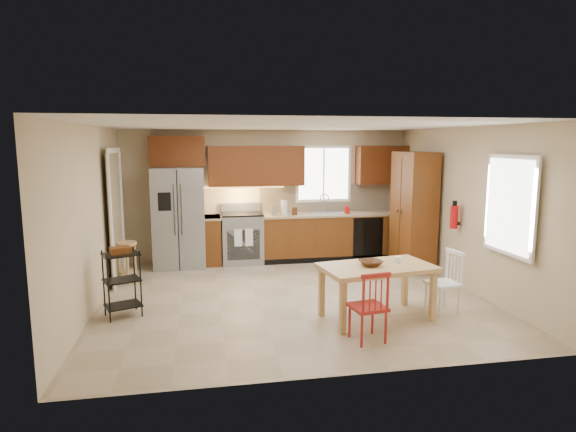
# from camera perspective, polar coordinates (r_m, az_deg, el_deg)

# --- Properties ---
(floor) EXTENTS (5.50, 5.50, 0.00)m
(floor) POSITION_cam_1_polar(r_m,az_deg,el_deg) (7.24, 0.49, -9.52)
(floor) COLOR tan
(floor) RESTS_ON ground
(ceiling) EXTENTS (5.50, 5.00, 0.02)m
(ceiling) POSITION_cam_1_polar(r_m,az_deg,el_deg) (6.88, 0.52, 10.68)
(ceiling) COLOR silver
(ceiling) RESTS_ON ground
(wall_back) EXTENTS (5.50, 0.02, 2.50)m
(wall_back) POSITION_cam_1_polar(r_m,az_deg,el_deg) (9.40, -2.35, 2.51)
(wall_back) COLOR #CCB793
(wall_back) RESTS_ON ground
(wall_front) EXTENTS (5.50, 0.02, 2.50)m
(wall_front) POSITION_cam_1_polar(r_m,az_deg,el_deg) (4.56, 6.41, -4.21)
(wall_front) COLOR #CCB793
(wall_front) RESTS_ON ground
(wall_left) EXTENTS (0.02, 5.00, 2.50)m
(wall_left) POSITION_cam_1_polar(r_m,az_deg,el_deg) (6.98, -22.26, -0.29)
(wall_left) COLOR #CCB793
(wall_left) RESTS_ON ground
(wall_right) EXTENTS (0.02, 5.00, 2.50)m
(wall_right) POSITION_cam_1_polar(r_m,az_deg,el_deg) (7.93, 20.42, 0.82)
(wall_right) COLOR #CCB793
(wall_right) RESTS_ON ground
(refrigerator) EXTENTS (0.92, 0.75, 1.82)m
(refrigerator) POSITION_cam_1_polar(r_m,az_deg,el_deg) (8.99, -12.79, -0.16)
(refrigerator) COLOR gray
(refrigerator) RESTS_ON floor
(range_stove) EXTENTS (0.76, 0.63, 0.92)m
(range_stove) POSITION_cam_1_polar(r_m,az_deg,el_deg) (9.15, -5.46, -2.70)
(range_stove) COLOR gray
(range_stove) RESTS_ON floor
(base_cabinet_narrow) EXTENTS (0.30, 0.60, 0.90)m
(base_cabinet_narrow) POSITION_cam_1_polar(r_m,az_deg,el_deg) (9.14, -8.91, -2.84)
(base_cabinet_narrow) COLOR brown
(base_cabinet_narrow) RESTS_ON floor
(base_cabinet_run) EXTENTS (2.92, 0.60, 0.90)m
(base_cabinet_run) POSITION_cam_1_polar(r_m,az_deg,el_deg) (9.49, 5.68, -2.35)
(base_cabinet_run) COLOR brown
(base_cabinet_run) RESTS_ON floor
(dishwasher) EXTENTS (0.60, 0.02, 0.78)m
(dishwasher) POSITION_cam_1_polar(r_m,az_deg,el_deg) (9.39, 9.46, -2.54)
(dishwasher) COLOR black
(dishwasher) RESTS_ON floor
(backsplash) EXTENTS (2.92, 0.03, 0.55)m
(backsplash) POSITION_cam_1_polar(r_m,az_deg,el_deg) (9.65, 5.28, 2.20)
(backsplash) COLOR beige
(backsplash) RESTS_ON wall_back
(upper_over_fridge) EXTENTS (1.00, 0.35, 0.55)m
(upper_over_fridge) POSITION_cam_1_polar(r_m,az_deg,el_deg) (9.09, -12.99, 7.46)
(upper_over_fridge) COLOR #5C270F
(upper_over_fridge) RESTS_ON wall_back
(upper_left_block) EXTENTS (1.80, 0.35, 0.75)m
(upper_left_block) POSITION_cam_1_polar(r_m,az_deg,el_deg) (9.15, -3.78, 5.95)
(upper_left_block) COLOR #5C270F
(upper_left_block) RESTS_ON wall_back
(upper_right_block) EXTENTS (1.00, 0.35, 0.75)m
(upper_right_block) POSITION_cam_1_polar(r_m,az_deg,el_deg) (9.75, 11.06, 5.98)
(upper_right_block) COLOR #5C270F
(upper_right_block) RESTS_ON wall_back
(window_back) EXTENTS (1.12, 0.04, 1.12)m
(window_back) POSITION_cam_1_polar(r_m,az_deg,el_deg) (9.55, 4.23, 5.01)
(window_back) COLOR white
(window_back) RESTS_ON wall_back
(sink) EXTENTS (0.62, 0.46, 0.16)m
(sink) POSITION_cam_1_polar(r_m,az_deg,el_deg) (9.37, 4.60, 0.07)
(sink) COLOR gray
(sink) RESTS_ON base_cabinet_run
(undercab_glow) EXTENTS (1.60, 0.30, 0.01)m
(undercab_glow) POSITION_cam_1_polar(r_m,az_deg,el_deg) (9.12, -5.61, 3.43)
(undercab_glow) COLOR #FFBF66
(undercab_glow) RESTS_ON wall_back
(soap_bottle) EXTENTS (0.09, 0.09, 0.19)m
(soap_bottle) POSITION_cam_1_polar(r_m,az_deg,el_deg) (9.36, 7.01, 0.86)
(soap_bottle) COLOR #BC0D0F
(soap_bottle) RESTS_ON base_cabinet_run
(paper_towel) EXTENTS (0.12, 0.12, 0.28)m
(paper_towel) POSITION_cam_1_polar(r_m,az_deg,el_deg) (9.12, -0.48, 1.00)
(paper_towel) COLOR white
(paper_towel) RESTS_ON base_cabinet_run
(canister_steel) EXTENTS (0.11, 0.11, 0.18)m
(canister_steel) POSITION_cam_1_polar(r_m,az_deg,el_deg) (9.09, -1.72, 0.66)
(canister_steel) COLOR gray
(canister_steel) RESTS_ON base_cabinet_run
(canister_wood) EXTENTS (0.10, 0.10, 0.14)m
(canister_wood) POSITION_cam_1_polar(r_m,az_deg,el_deg) (9.13, 0.79, 0.57)
(canister_wood) COLOR #4A2613
(canister_wood) RESTS_ON base_cabinet_run
(pantry) EXTENTS (0.50, 0.95, 2.10)m
(pantry) POSITION_cam_1_polar(r_m,az_deg,el_deg) (8.86, 14.63, 0.56)
(pantry) COLOR brown
(pantry) RESTS_ON floor
(fire_extinguisher) EXTENTS (0.12, 0.12, 0.36)m
(fire_extinguisher) POSITION_cam_1_polar(r_m,az_deg,el_deg) (8.02, 19.08, -0.11)
(fire_extinguisher) COLOR #BC0D0F
(fire_extinguisher) RESTS_ON wall_right
(window_right) EXTENTS (0.04, 1.02, 1.32)m
(window_right) POSITION_cam_1_polar(r_m,az_deg,el_deg) (6.91, 24.84, 1.14)
(window_right) COLOR white
(window_right) RESTS_ON wall_right
(doorway) EXTENTS (0.04, 0.95, 2.10)m
(doorway) POSITION_cam_1_polar(r_m,az_deg,el_deg) (8.26, -19.80, -0.26)
(doorway) COLOR #8C7A59
(doorway) RESTS_ON wall_left
(dining_table) EXTENTS (1.53, 1.01, 0.69)m
(dining_table) POSITION_cam_1_polar(r_m,az_deg,el_deg) (6.38, 10.44, -8.92)
(dining_table) COLOR #D9B46C
(dining_table) RESTS_ON floor
(chair_red) EXTENTS (0.45, 0.45, 0.84)m
(chair_red) POSITION_cam_1_polar(r_m,az_deg,el_deg) (5.66, 9.44, -10.43)
(chair_red) COLOR maroon
(chair_red) RESTS_ON floor
(chair_white) EXTENTS (0.45, 0.45, 0.84)m
(chair_white) POSITION_cam_1_polar(r_m,az_deg,el_deg) (6.79, 17.89, -7.50)
(chair_white) COLOR white
(chair_white) RESTS_ON floor
(table_bowl) EXTENTS (0.33, 0.33, 0.07)m
(table_bowl) POSITION_cam_1_polar(r_m,az_deg,el_deg) (6.25, 9.76, -5.88)
(table_bowl) COLOR #4A2613
(table_bowl) RESTS_ON dining_table
(table_jar) EXTENTS (0.11, 0.11, 0.11)m
(table_jar) POSITION_cam_1_polar(r_m,az_deg,el_deg) (6.47, 12.85, -5.23)
(table_jar) COLOR white
(table_jar) RESTS_ON dining_table
(bar_stool) EXTENTS (0.35, 0.35, 0.67)m
(bar_stool) POSITION_cam_1_polar(r_m,az_deg,el_deg) (8.25, -18.51, -5.25)
(bar_stool) COLOR #D9B46C
(bar_stool) RESTS_ON floor
(utility_cart) EXTENTS (0.54, 0.48, 0.88)m
(utility_cart) POSITION_cam_1_polar(r_m,az_deg,el_deg) (6.69, -19.06, -7.58)
(utility_cart) COLOR black
(utility_cart) RESTS_ON floor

